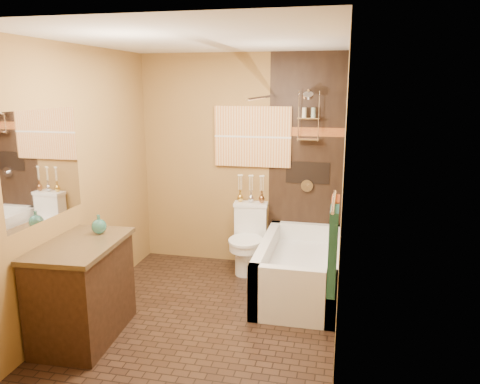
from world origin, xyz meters
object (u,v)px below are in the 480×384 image
(toilet, at_px, (248,238))
(vanity, at_px, (83,290))
(sunset_painting, at_px, (253,137))
(bathtub, at_px, (299,272))

(toilet, relative_size, vanity, 0.78)
(sunset_painting, bearing_deg, toilet, -90.00)
(toilet, bearing_deg, sunset_painting, 84.60)
(sunset_painting, distance_m, bathtub, 1.65)
(toilet, bearing_deg, vanity, -127.00)
(vanity, bearing_deg, toilet, 54.88)
(sunset_painting, distance_m, toilet, 1.18)
(bathtub, bearing_deg, vanity, -143.22)
(sunset_painting, height_order, bathtub, sunset_painting)
(bathtub, xyz_separation_m, vanity, (-1.72, -1.29, 0.21))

